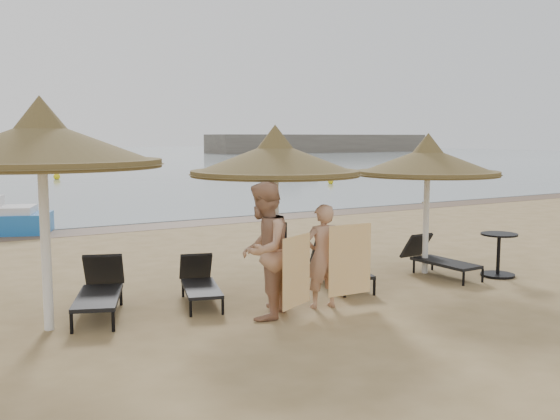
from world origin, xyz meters
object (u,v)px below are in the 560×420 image
(palapa_left, at_px, (41,144))
(lounger_far_left, at_px, (100,289))
(lounger_far_right, at_px, (437,258))
(person_right, at_px, (322,248))
(person_left, at_px, (264,239))
(pedal_boat, at_px, (6,220))
(side_table, at_px, (498,256))
(palapa_center, at_px, (275,160))
(lounger_near_left, at_px, (200,282))
(palapa_right, at_px, (428,162))
(lounger_near_right, at_px, (339,264))

(palapa_left, relative_size, lounger_far_left, 1.69)
(lounger_far_right, relative_size, person_right, 0.89)
(lounger_far_left, bearing_deg, person_right, -4.74)
(person_left, height_order, person_right, person_left)
(pedal_boat, bearing_deg, side_table, -34.73)
(palapa_center, height_order, lounger_near_left, palapa_center)
(person_right, bearing_deg, side_table, -169.25)
(lounger_far_right, height_order, person_right, person_right)
(palapa_right, height_order, lounger_far_right, palapa_right)
(pedal_boat, bearing_deg, lounger_near_left, -59.27)
(palapa_right, xyz_separation_m, lounger_near_right, (-1.98, 0.14, -1.82))
(person_left, bearing_deg, side_table, 137.86)
(lounger_far_left, distance_m, lounger_near_right, 4.25)
(lounger_far_left, height_order, lounger_near_right, lounger_far_left)
(lounger_near_left, bearing_deg, side_table, 4.31)
(lounger_near_right, height_order, lounger_far_right, lounger_near_right)
(palapa_right, distance_m, lounger_near_right, 2.69)
(lounger_near_right, xyz_separation_m, pedal_boat, (-4.43, 9.42, 0.03))
(palapa_left, relative_size, person_left, 1.39)
(side_table, bearing_deg, lounger_near_right, 160.55)
(lounger_far_right, distance_m, pedal_boat, 11.75)
(lounger_far_left, relative_size, person_right, 1.02)
(palapa_center, distance_m, lounger_near_right, 2.34)
(side_table, relative_size, pedal_boat, 0.32)
(palapa_left, height_order, palapa_right, palapa_left)
(palapa_center, height_order, person_right, palapa_center)
(palapa_center, bearing_deg, lounger_far_left, 174.33)
(lounger_far_right, relative_size, person_left, 0.72)
(pedal_boat, bearing_deg, person_right, -52.87)
(person_left, bearing_deg, palapa_right, 150.44)
(lounger_far_left, height_order, side_table, side_table)
(lounger_far_right, relative_size, pedal_boat, 0.66)
(lounger_far_right, bearing_deg, person_right, -167.60)
(lounger_far_left, xyz_separation_m, pedal_boat, (-0.20, 9.13, 0.02))
(lounger_near_right, bearing_deg, palapa_left, -163.30)
(person_right, xyz_separation_m, pedal_boat, (-3.27, 10.58, -0.56))
(lounger_near_right, bearing_deg, person_left, -137.36)
(lounger_far_left, height_order, person_left, person_left)
(lounger_near_left, height_order, lounger_near_right, lounger_near_right)
(lounger_near_left, height_order, lounger_far_right, lounger_far_right)
(person_left, bearing_deg, lounger_far_right, 147.15)
(lounger_near_left, height_order, person_left, person_left)
(lounger_far_left, distance_m, lounger_far_right, 6.32)
(palapa_right, relative_size, lounger_near_left, 1.64)
(person_right, bearing_deg, pedal_boat, -63.52)
(lounger_near_right, height_order, person_right, person_right)
(lounger_near_left, xyz_separation_m, lounger_far_right, (4.72, -0.53, 0.02))
(lounger_near_left, height_order, person_right, person_right)
(palapa_left, bearing_deg, lounger_far_left, 29.81)
(palapa_left, distance_m, lounger_far_left, 2.39)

